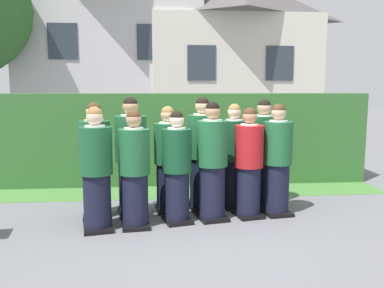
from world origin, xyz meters
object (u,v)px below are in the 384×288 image
(student_front_row_3, at_px, (212,164))
(student_rear_row_0, at_px, (95,163))
(student_front_row_0, at_px, (96,172))
(student_rear_row_5, at_px, (263,155))
(student_rear_row_2, at_px, (168,162))
(student_front_row_2, at_px, (177,170))
(student_rear_row_1, at_px, (131,159))
(student_rear_row_3, at_px, (202,156))
(student_front_row_5, at_px, (277,162))
(student_front_row_1, at_px, (135,172))
(student_rear_row_4, at_px, (234,158))
(student_in_red_blazer, at_px, (249,165))

(student_front_row_3, xyz_separation_m, student_rear_row_0, (-1.64, 0.25, -0.01))
(student_front_row_0, height_order, student_rear_row_5, student_rear_row_5)
(student_rear_row_0, xyz_separation_m, student_rear_row_2, (1.04, 0.18, -0.03))
(student_front_row_2, xyz_separation_m, student_front_row_3, (0.50, 0.09, 0.06))
(student_front_row_2, relative_size, student_rear_row_1, 0.89)
(student_rear_row_5, bearing_deg, student_rear_row_2, -170.59)
(student_rear_row_3, height_order, student_rear_row_5, student_rear_row_3)
(student_rear_row_2, height_order, student_rear_row_3, student_rear_row_3)
(student_front_row_5, xyz_separation_m, student_rear_row_1, (-2.11, 0.15, 0.05))
(student_rear_row_0, height_order, student_rear_row_5, student_rear_row_5)
(student_front_row_1, height_order, student_front_row_5, student_front_row_5)
(student_front_row_1, relative_size, student_front_row_2, 1.02)
(student_rear_row_0, height_order, student_rear_row_4, student_rear_row_0)
(student_front_row_5, relative_size, student_rear_row_1, 0.94)
(student_rear_row_1, bearing_deg, student_in_red_blazer, -7.27)
(student_front_row_2, height_order, student_rear_row_5, student_rear_row_5)
(student_rear_row_2, xyz_separation_m, student_rear_row_4, (1.02, 0.14, 0.01))
(student_front_row_3, height_order, student_rear_row_4, student_front_row_3)
(student_front_row_0, bearing_deg, student_front_row_5, 10.08)
(student_front_row_0, distance_m, student_rear_row_4, 2.15)
(student_front_row_2, height_order, student_rear_row_1, student_rear_row_1)
(student_front_row_1, distance_m, student_rear_row_1, 0.54)
(student_front_row_5, relative_size, student_rear_row_2, 1.03)
(student_front_row_3, xyz_separation_m, student_rear_row_2, (-0.61, 0.43, -0.04))
(student_rear_row_5, bearing_deg, student_front_row_1, -155.14)
(student_in_red_blazer, relative_size, student_rear_row_0, 0.95)
(student_in_red_blazer, height_order, student_rear_row_0, student_rear_row_0)
(student_in_red_blazer, xyz_separation_m, student_rear_row_5, (0.37, 0.60, 0.05))
(student_rear_row_1, bearing_deg, student_front_row_0, -124.80)
(student_rear_row_0, relative_size, student_rear_row_1, 0.96)
(student_front_row_5, height_order, student_rear_row_3, student_rear_row_3)
(student_front_row_1, relative_size, student_rear_row_1, 0.91)
(student_front_row_0, distance_m, student_front_row_5, 2.57)
(student_front_row_5, bearing_deg, student_front_row_3, -171.52)
(student_rear_row_4, bearing_deg, student_front_row_5, -36.48)
(student_front_row_1, height_order, student_rear_row_4, student_rear_row_4)
(student_front_row_1, xyz_separation_m, student_rear_row_3, (0.98, 0.75, 0.07))
(student_in_red_blazer, bearing_deg, student_front_row_5, 8.83)
(student_front_row_3, bearing_deg, student_rear_row_0, 171.43)
(student_front_row_2, xyz_separation_m, student_rear_row_1, (-0.64, 0.38, 0.09))
(student_front_row_3, xyz_separation_m, student_rear_row_3, (-0.08, 0.52, 0.03))
(student_in_red_blazer, relative_size, student_rear_row_4, 0.98)
(student_rear_row_3, bearing_deg, student_in_red_blazer, -35.32)
(student_rear_row_1, bearing_deg, student_front_row_2, -30.57)
(student_front_row_5, distance_m, student_rear_row_3, 1.12)
(student_front_row_0, height_order, student_front_row_3, student_front_row_3)
(student_in_red_blazer, xyz_separation_m, student_rear_row_0, (-2.18, 0.17, 0.04))
(student_front_row_2, distance_m, student_rear_row_3, 0.74)
(student_front_row_0, height_order, student_rear_row_2, student_front_row_0)
(student_in_red_blazer, bearing_deg, student_rear_row_4, 104.52)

